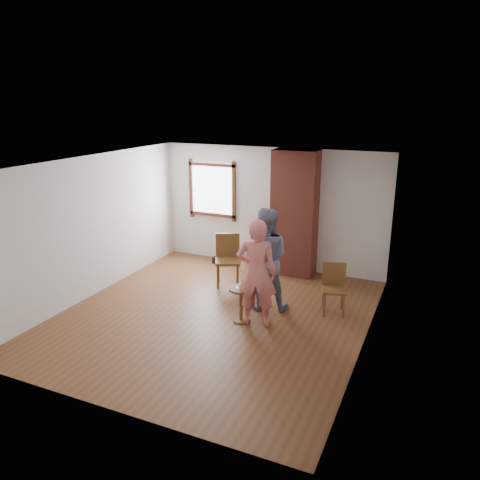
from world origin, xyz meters
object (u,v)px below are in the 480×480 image
Objects in this scene: dining_chair_right at (334,285)px; man at (264,259)px; dining_chair_left at (228,257)px; stoneware_crock at (249,259)px; person_pink at (257,273)px; side_table at (241,299)px.

dining_chair_right is 0.47× the size of man.
dining_chair_right is at bearing -35.00° from dining_chair_left.
stoneware_crock is 2.12m from man.
dining_chair_left is at bearing -63.50° from person_pink.
stoneware_crock is at bearing 62.55° from dining_chair_left.
stoneware_crock is 0.43× the size of dining_chair_left.
stoneware_crock is 0.24× the size of person_pink.
stoneware_crock is 2.55m from side_table.
dining_chair_left is 1.18× the size of dining_chair_right.
dining_chair_left is 0.56× the size of man.
dining_chair_left is at bearing 122.90° from side_table.
stoneware_crock is 0.24× the size of man.
side_table is 0.33× the size of man.
side_table is (0.91, -1.40, -0.17)m from dining_chair_left.
person_pink is (0.27, 0.01, 0.49)m from side_table.
person_pink is (1.12, -2.38, 0.68)m from stoneware_crock.
stoneware_crock is 0.50× the size of dining_chair_right.
person_pink is (0.11, -0.65, -0.01)m from man.
dining_chair_right is at bearing 177.64° from man.
dining_chair_left reaches higher than dining_chair_right.
dining_chair_left reaches higher than side_table.
man reaches higher than person_pink.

